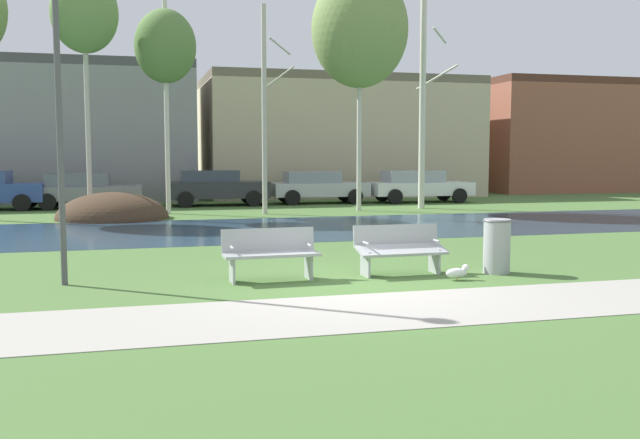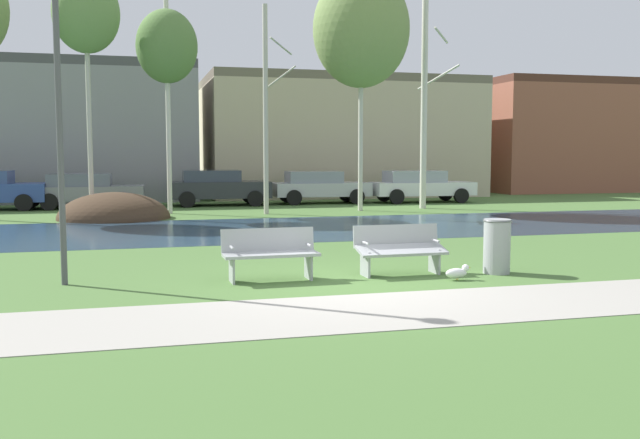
% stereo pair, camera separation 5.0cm
% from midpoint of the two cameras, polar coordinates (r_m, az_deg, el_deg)
% --- Properties ---
extents(ground_plane, '(120.00, 120.00, 0.00)m').
position_cam_midpoint_polar(ground_plane, '(21.08, -5.53, -0.47)').
color(ground_plane, '#476B33').
extents(paved_path_strip, '(60.00, 2.20, 0.01)m').
position_cam_midpoint_polar(paved_path_strip, '(9.74, 5.84, -7.27)').
color(paved_path_strip, '#9E998E').
rests_on(paved_path_strip, ground).
extents(river_band, '(80.00, 6.62, 0.01)m').
position_cam_midpoint_polar(river_band, '(19.95, -4.99, -0.78)').
color(river_band, '#284256').
rests_on(river_band, ground).
extents(soil_mound, '(3.63, 3.41, 1.75)m').
position_cam_midpoint_polar(soil_mound, '(24.08, -16.28, 0.07)').
color(soil_mound, '#423021').
rests_on(soil_mound, ground).
extents(bench_left, '(1.61, 0.59, 0.87)m').
position_cam_midpoint_polar(bench_left, '(11.85, -3.94, -2.70)').
color(bench_left, '#9EA0A3').
rests_on(bench_left, ground).
extents(bench_right, '(1.61, 0.59, 0.87)m').
position_cam_midpoint_polar(bench_right, '(12.49, 6.59, -2.31)').
color(bench_right, '#9EA0A3').
rests_on(bench_right, ground).
extents(trash_bin, '(0.50, 0.50, 0.97)m').
position_cam_midpoint_polar(trash_bin, '(12.93, 14.25, -2.03)').
color(trash_bin, '#999B9E').
rests_on(trash_bin, ground).
extents(seagull, '(0.46, 0.17, 0.27)m').
position_cam_midpoint_polar(seagull, '(12.12, 11.21, -4.23)').
color(seagull, white).
rests_on(seagull, ground).
extents(streetlamp, '(0.32, 0.32, 5.39)m').
position_cam_midpoint_polar(streetlamp, '(12.14, -20.42, 11.95)').
color(streetlamp, '#4C4C51').
rests_on(streetlamp, ground).
extents(birch_left, '(2.19, 2.19, 8.68)m').
position_cam_midpoint_polar(birch_left, '(25.45, -18.38, 15.50)').
color(birch_left, '#BCB7A8').
rests_on(birch_left, ground).
extents(birch_center_left, '(2.13, 2.13, 7.53)m').
position_cam_midpoint_polar(birch_center_left, '(25.83, -12.25, 13.48)').
color(birch_center_left, beige).
rests_on(birch_center_left, ground).
extents(birch_center, '(1.16, 1.99, 7.28)m').
position_cam_midpoint_polar(birch_center, '(24.95, -4.32, 8.98)').
color(birch_center, '#BCB7A8').
rests_on(birch_center, ground).
extents(birch_center_right, '(3.56, 3.56, 8.82)m').
position_cam_midpoint_polar(birch_center_right, '(26.73, 3.41, 15.13)').
color(birch_center_right, beige).
rests_on(birch_center_right, ground).
extents(birch_right, '(1.53, 2.33, 8.52)m').
position_cam_midpoint_polar(birch_right, '(27.80, 8.54, 9.83)').
color(birch_right, beige).
rests_on(birch_right, ground).
extents(parked_sedan_second_grey, '(4.22, 2.18, 1.35)m').
position_cam_midpoint_polar(parked_sedan_second_grey, '(29.10, -18.33, 2.32)').
color(parked_sedan_second_grey, slate).
rests_on(parked_sedan_second_grey, ground).
extents(parked_hatch_third_dark, '(4.16, 2.16, 1.45)m').
position_cam_midpoint_polar(parked_hatch_third_dark, '(29.29, -8.26, 2.65)').
color(parked_hatch_third_dark, '#282B30').
rests_on(parked_hatch_third_dark, ground).
extents(parked_wagon_fourth_silver, '(4.15, 2.02, 1.38)m').
position_cam_midpoint_polar(parked_wagon_fourth_silver, '(30.20, -0.03, 2.71)').
color(parked_wagon_fourth_silver, '#B2B5BC').
rests_on(parked_wagon_fourth_silver, ground).
extents(parked_suv_fifth_white, '(4.51, 2.02, 1.39)m').
position_cam_midpoint_polar(parked_suv_fifth_white, '(31.17, 8.14, 2.75)').
color(parked_suv_fifth_white, silver).
rests_on(parked_suv_fifth_white, ground).
extents(building_grey_warehouse, '(16.76, 6.26, 6.25)m').
position_cam_midpoint_polar(building_grey_warehouse, '(34.91, -24.11, 6.52)').
color(building_grey_warehouse, gray).
rests_on(building_grey_warehouse, ground).
extents(building_beige_block, '(13.56, 9.32, 5.95)m').
position_cam_midpoint_polar(building_beige_block, '(37.59, 1.11, 6.64)').
color(building_beige_block, '#BCAD8E').
rests_on(building_beige_block, ground).
extents(building_brick_low, '(12.60, 6.61, 6.25)m').
position_cam_midpoint_polar(building_brick_low, '(43.98, 20.34, 6.32)').
color(building_brick_low, brown).
rests_on(building_brick_low, ground).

